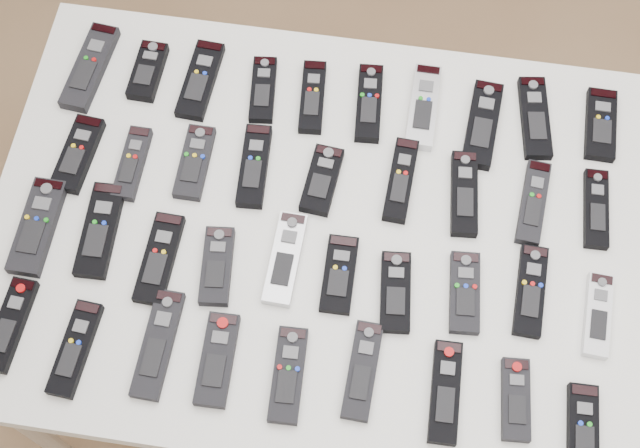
# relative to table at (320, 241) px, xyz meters

# --- Properties ---
(ground) EXTENTS (4.00, 4.00, 0.00)m
(ground) POSITION_rel_table_xyz_m (0.10, 0.01, -0.72)
(ground) COLOR #8B6647
(ground) RESTS_ON ground
(table) EXTENTS (1.25, 0.88, 0.78)m
(table) POSITION_rel_table_xyz_m (0.00, 0.00, 0.00)
(table) COLOR white
(table) RESTS_ON ground
(remote_0) EXTENTS (0.08, 0.21, 0.02)m
(remote_0) POSITION_rel_table_xyz_m (-0.52, 0.28, 0.07)
(remote_0) COLOR black
(remote_0) RESTS_ON table
(remote_1) EXTENTS (0.06, 0.13, 0.02)m
(remote_1) POSITION_rel_table_xyz_m (-0.40, 0.29, 0.07)
(remote_1) COLOR black
(remote_1) RESTS_ON table
(remote_2) EXTENTS (0.07, 0.18, 0.02)m
(remote_2) POSITION_rel_table_xyz_m (-0.29, 0.29, 0.07)
(remote_2) COLOR black
(remote_2) RESTS_ON table
(remote_3) EXTENTS (0.06, 0.15, 0.02)m
(remote_3) POSITION_rel_table_xyz_m (-0.16, 0.28, 0.07)
(remote_3) COLOR black
(remote_3) RESTS_ON table
(remote_4) EXTENTS (0.06, 0.16, 0.02)m
(remote_4) POSITION_rel_table_xyz_m (-0.06, 0.28, 0.07)
(remote_4) COLOR black
(remote_4) RESTS_ON table
(remote_5) EXTENTS (0.06, 0.17, 0.02)m
(remote_5) POSITION_rel_table_xyz_m (0.06, 0.28, 0.07)
(remote_5) COLOR black
(remote_5) RESTS_ON table
(remote_6) EXTENTS (0.05, 0.19, 0.02)m
(remote_6) POSITION_rel_table_xyz_m (0.16, 0.29, 0.07)
(remote_6) COLOR #B7B7BC
(remote_6) RESTS_ON table
(remote_7) EXTENTS (0.07, 0.19, 0.02)m
(remote_7) POSITION_rel_table_xyz_m (0.28, 0.26, 0.07)
(remote_7) COLOR black
(remote_7) RESTS_ON table
(remote_8) EXTENTS (0.08, 0.19, 0.02)m
(remote_8) POSITION_rel_table_xyz_m (0.38, 0.30, 0.07)
(remote_8) COLOR black
(remote_8) RESTS_ON table
(remote_9) EXTENTS (0.06, 0.16, 0.02)m
(remote_9) POSITION_rel_table_xyz_m (0.51, 0.30, 0.07)
(remote_9) COLOR black
(remote_9) RESTS_ON table
(remote_10) EXTENTS (0.07, 0.17, 0.02)m
(remote_10) POSITION_rel_table_xyz_m (-0.49, 0.08, 0.07)
(remote_10) COLOR black
(remote_10) RESTS_ON table
(remote_11) EXTENTS (0.04, 0.15, 0.02)m
(remote_11) POSITION_rel_table_xyz_m (-0.38, 0.08, 0.07)
(remote_11) COLOR black
(remote_11) RESTS_ON table
(remote_12) EXTENTS (0.05, 0.16, 0.02)m
(remote_12) POSITION_rel_table_xyz_m (-0.26, 0.10, 0.07)
(remote_12) COLOR black
(remote_12) RESTS_ON table
(remote_13) EXTENTS (0.06, 0.18, 0.02)m
(remote_13) POSITION_rel_table_xyz_m (-0.14, 0.11, 0.07)
(remote_13) COLOR black
(remote_13) RESTS_ON table
(remote_14) EXTENTS (0.07, 0.14, 0.02)m
(remote_14) POSITION_rel_table_xyz_m (-0.01, 0.10, 0.07)
(remote_14) COLOR black
(remote_14) RESTS_ON table
(remote_15) EXTENTS (0.05, 0.17, 0.02)m
(remote_15) POSITION_rel_table_xyz_m (0.14, 0.12, 0.07)
(remote_15) COLOR black
(remote_15) RESTS_ON table
(remote_16) EXTENTS (0.06, 0.18, 0.02)m
(remote_16) POSITION_rel_table_xyz_m (0.26, 0.11, 0.07)
(remote_16) COLOR black
(remote_16) RESTS_ON table
(remote_17) EXTENTS (0.06, 0.18, 0.02)m
(remote_17) POSITION_rel_table_xyz_m (0.39, 0.11, 0.07)
(remote_17) COLOR black
(remote_17) RESTS_ON table
(remote_18) EXTENTS (0.05, 0.16, 0.02)m
(remote_18) POSITION_rel_table_xyz_m (0.51, 0.11, 0.07)
(remote_18) COLOR black
(remote_18) RESTS_ON table
(remote_19) EXTENTS (0.06, 0.19, 0.02)m
(remote_19) POSITION_rel_table_xyz_m (-0.52, -0.08, 0.07)
(remote_19) COLOR black
(remote_19) RESTS_ON table
(remote_20) EXTENTS (0.07, 0.19, 0.02)m
(remote_20) POSITION_rel_table_xyz_m (-0.40, -0.07, 0.07)
(remote_20) COLOR black
(remote_20) RESTS_ON table
(remote_21) EXTENTS (0.06, 0.18, 0.02)m
(remote_21) POSITION_rel_table_xyz_m (-0.28, -0.11, 0.07)
(remote_21) COLOR black
(remote_21) RESTS_ON table
(remote_22) EXTENTS (0.07, 0.15, 0.02)m
(remote_22) POSITION_rel_table_xyz_m (-0.17, -0.11, 0.07)
(remote_22) COLOR black
(remote_22) RESTS_ON table
(remote_23) EXTENTS (0.06, 0.18, 0.02)m
(remote_23) POSITION_rel_table_xyz_m (-0.05, -0.07, 0.07)
(remote_23) COLOR #B7B7BC
(remote_23) RESTS_ON table
(remote_24) EXTENTS (0.06, 0.15, 0.02)m
(remote_24) POSITION_rel_table_xyz_m (0.05, -0.09, 0.07)
(remote_24) COLOR black
(remote_24) RESTS_ON table
(remote_25) EXTENTS (0.07, 0.16, 0.02)m
(remote_25) POSITION_rel_table_xyz_m (0.15, -0.11, 0.07)
(remote_25) COLOR black
(remote_25) RESTS_ON table
(remote_26) EXTENTS (0.06, 0.16, 0.02)m
(remote_26) POSITION_rel_table_xyz_m (0.28, -0.09, 0.07)
(remote_26) COLOR black
(remote_26) RESTS_ON table
(remote_27) EXTENTS (0.06, 0.17, 0.02)m
(remote_27) POSITION_rel_table_xyz_m (0.39, -0.07, 0.07)
(remote_27) COLOR black
(remote_27) RESTS_ON table
(remote_28) EXTENTS (0.05, 0.16, 0.02)m
(remote_28) POSITION_rel_table_xyz_m (0.52, -0.10, 0.07)
(remote_28) COLOR silver
(remote_28) RESTS_ON table
(remote_29) EXTENTS (0.06, 0.17, 0.02)m
(remote_29) POSITION_rel_table_xyz_m (-0.51, -0.27, 0.07)
(remote_29) COLOR black
(remote_29) RESTS_ON table
(remote_30) EXTENTS (0.06, 0.18, 0.02)m
(remote_30) POSITION_rel_table_xyz_m (-0.39, -0.30, 0.07)
(remote_30) COLOR black
(remote_30) RESTS_ON table
(remote_31) EXTENTS (0.06, 0.20, 0.02)m
(remote_31) POSITION_rel_table_xyz_m (-0.25, -0.27, 0.07)
(remote_31) COLOR black
(remote_31) RESTS_ON table
(remote_32) EXTENTS (0.06, 0.17, 0.02)m
(remote_32) POSITION_rel_table_xyz_m (-0.14, -0.28, 0.07)
(remote_32) COLOR black
(remote_32) RESTS_ON table
(remote_33) EXTENTS (0.06, 0.17, 0.02)m
(remote_33) POSITION_rel_table_xyz_m (-0.01, -0.29, 0.07)
(remote_33) COLOR black
(remote_33) RESTS_ON table
(remote_34) EXTENTS (0.05, 0.18, 0.02)m
(remote_34) POSITION_rel_table_xyz_m (0.11, -0.26, 0.07)
(remote_34) COLOR black
(remote_34) RESTS_ON table
(remote_35) EXTENTS (0.05, 0.18, 0.02)m
(remote_35) POSITION_rel_table_xyz_m (0.26, -0.28, 0.07)
(remote_35) COLOR black
(remote_35) RESTS_ON table
(remote_36) EXTENTS (0.06, 0.14, 0.02)m
(remote_36) POSITION_rel_table_xyz_m (0.38, -0.27, 0.07)
(remote_36) COLOR black
(remote_36) RESTS_ON table
(remote_37) EXTENTS (0.05, 0.16, 0.02)m
(remote_37) POSITION_rel_table_xyz_m (0.49, -0.31, 0.07)
(remote_37) COLOR black
(remote_37) RESTS_ON table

